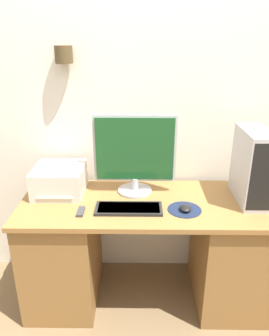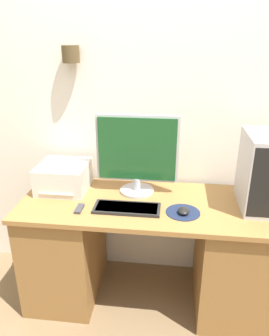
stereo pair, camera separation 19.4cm
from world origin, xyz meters
TOP-DOWN VIEW (x-y plane):
  - ground_plane at (0.00, 0.00)m, footprint 12.00×12.00m
  - wall_back at (-0.00, 0.69)m, footprint 6.40×0.16m
  - desk at (0.00, 0.32)m, footprint 1.57×0.63m
  - monitor at (-0.08, 0.46)m, footprint 0.52×0.22m
  - keyboard at (-0.11, 0.21)m, footprint 0.39×0.16m
  - mousepad at (0.22, 0.21)m, footprint 0.20×0.20m
  - mouse at (0.22, 0.20)m, footprint 0.07×0.09m
  - computer_tower at (0.63, 0.35)m, footprint 0.16×0.36m
  - printer at (-0.57, 0.44)m, footprint 0.32×0.32m
  - remote_control at (-0.39, 0.17)m, footprint 0.04×0.10m

SIDE VIEW (x-z plane):
  - ground_plane at x=0.00m, z-range 0.00..0.00m
  - desk at x=0.00m, z-range 0.01..0.76m
  - mousepad at x=0.22m, z-range 0.75..0.75m
  - remote_control at x=-0.39m, z-range 0.75..0.76m
  - keyboard at x=-0.11m, z-range 0.75..0.76m
  - mouse at x=0.22m, z-range 0.75..0.78m
  - printer at x=-0.57m, z-range 0.74..0.92m
  - computer_tower at x=0.63m, z-range 0.75..1.19m
  - monitor at x=-0.08m, z-range 0.76..1.27m
  - wall_back at x=0.00m, z-range 0.00..2.70m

